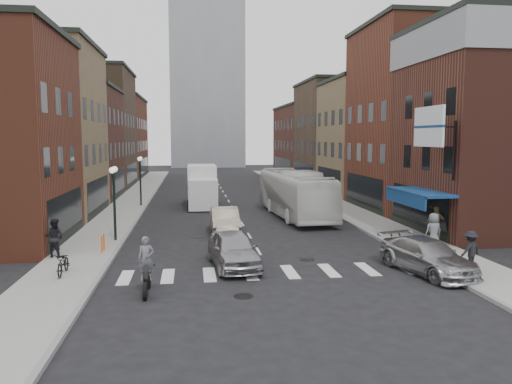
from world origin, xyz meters
TOP-DOWN VIEW (x-y plane):
  - ground at (0.00, 0.00)m, footprint 160.00×160.00m
  - sidewalk_left at (-8.50, 22.00)m, footprint 3.00×74.00m
  - sidewalk_right at (8.50, 22.00)m, footprint 3.00×74.00m
  - curb_left at (-7.00, 22.00)m, footprint 0.20×74.00m
  - curb_right at (7.00, 22.00)m, footprint 0.20×74.00m
  - crosswalk_stripes at (0.00, -3.00)m, footprint 12.00×2.20m
  - bldg_left_mid_a at (-14.99, 14.00)m, footprint 10.30×10.20m
  - bldg_left_mid_b at (-14.99, 24.00)m, footprint 10.30×10.20m
  - bldg_left_far_a at (-14.99, 35.00)m, footprint 10.30×12.20m
  - bldg_left_far_b at (-14.99, 49.00)m, footprint 10.30×16.20m
  - bldg_right_corner at (14.99, 4.50)m, footprint 10.30×9.20m
  - bldg_right_mid_a at (15.00, 14.00)m, footprint 10.30×10.20m
  - bldg_right_mid_b at (14.99, 24.00)m, footprint 10.30×10.20m
  - bldg_right_far_a at (14.99, 35.00)m, footprint 10.30×12.20m
  - bldg_right_far_b at (14.99, 49.00)m, footprint 10.30×16.20m
  - awning_blue at (8.93, 2.50)m, footprint 1.80×5.00m
  - billboard_sign at (8.59, 0.50)m, footprint 1.52×3.00m
  - distant_tower at (0.00, 78.00)m, footprint 14.00×14.00m
  - streetlamp_near at (-7.40, 4.00)m, footprint 0.32×1.22m
  - streetlamp_far at (-7.40, 18.00)m, footprint 0.32×1.22m
  - bike_rack at (-7.60, 1.30)m, footprint 0.08×0.68m
  - box_truck at (-2.40, 18.11)m, footprint 2.42×7.65m
  - motorcycle_rider at (-4.94, -5.28)m, footprint 0.61×2.09m
  - transit_bus at (4.07, 11.65)m, footprint 3.50×12.11m
  - sedan_left_near at (-1.51, -1.89)m, footprint 2.36×4.79m
  - sedan_left_far at (-1.35, 6.00)m, footprint 1.62×4.59m
  - curb_car at (6.47, -3.91)m, footprint 3.05×5.24m
  - parked_bicycle at (-8.47, -2.72)m, footprint 0.63×1.72m
  - ped_left_solo at (-9.60, 0.43)m, footprint 1.00×0.77m
  - ped_right_a at (8.33, -4.00)m, footprint 1.16×0.87m
  - ped_right_b at (9.60, 1.44)m, footprint 1.20×0.77m
  - ped_right_c at (8.57, -0.27)m, footprint 0.95×0.69m

SIDE VIEW (x-z plane):
  - ground at x=0.00m, z-range 0.00..0.00m
  - curb_left at x=-7.00m, z-range -0.08..0.08m
  - curb_right at x=7.00m, z-range -0.08..0.08m
  - crosswalk_stripes at x=0.00m, z-range -0.01..0.01m
  - sidewalk_left at x=-8.50m, z-range 0.00..0.15m
  - sidewalk_right at x=8.50m, z-range 0.00..0.15m
  - bike_rack at x=-7.60m, z-range 0.15..0.95m
  - parked_bicycle at x=-8.47m, z-range 0.15..1.05m
  - curb_car at x=6.47m, z-range 0.00..1.43m
  - sedan_left_far at x=-1.35m, z-range 0.00..1.51m
  - sedan_left_near at x=-1.51m, z-range 0.00..1.57m
  - ped_right_a at x=8.33m, z-range 0.15..1.76m
  - motorcycle_rider at x=-4.94m, z-range -0.07..2.06m
  - ped_right_c at x=8.57m, z-range 0.15..1.96m
  - ped_left_solo at x=-9.60m, z-range 0.15..1.96m
  - ped_right_b at x=9.60m, z-range 0.15..2.04m
  - box_truck at x=-2.40m, z-range -0.02..3.30m
  - transit_bus at x=4.07m, z-range 0.00..3.33m
  - awning_blue at x=8.93m, z-range 2.24..3.02m
  - streetlamp_near at x=-7.40m, z-range 0.86..4.97m
  - streetlamp_far at x=-7.40m, z-range 0.86..4.97m
  - bldg_right_far_b at x=14.99m, z-range 0.00..10.30m
  - bldg_left_mid_b at x=-14.99m, z-range 0.00..10.30m
  - bldg_left_far_b at x=-14.99m, z-range 0.00..11.30m
  - bldg_right_mid_b at x=14.99m, z-range 0.00..11.30m
  - billboard_sign at x=8.59m, z-range 4.28..7.98m
  - bldg_right_far_a at x=14.99m, z-range 0.00..12.30m
  - bldg_left_mid_a at x=-14.99m, z-range 0.00..12.30m
  - bldg_right_corner at x=14.99m, z-range 0.00..12.30m
  - bldg_left_far_a at x=-14.99m, z-range 0.00..13.30m
  - bldg_right_mid_a at x=15.00m, z-range 0.00..14.30m
  - distant_tower at x=0.00m, z-range 0.00..50.00m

